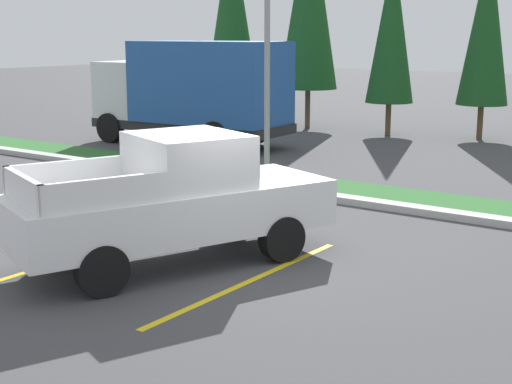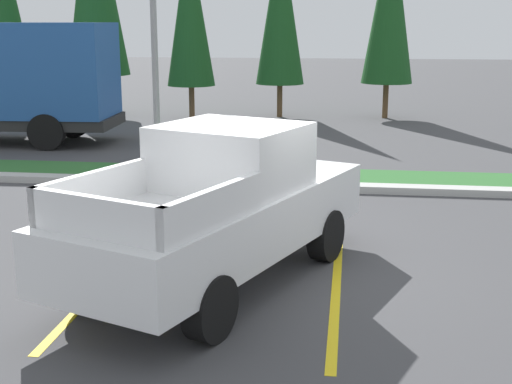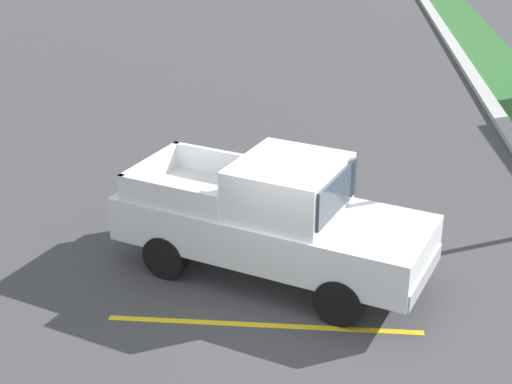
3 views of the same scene
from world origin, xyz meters
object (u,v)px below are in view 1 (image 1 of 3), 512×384
at_px(cargo_truck_distant, 194,89).
at_px(pickup_truck_main, 175,200).
at_px(cypress_tree_center, 392,26).
at_px(cypress_tree_right_inner, 486,24).
at_px(cypress_tree_leftmost, 232,5).
at_px(street_light, 263,25).

bearing_deg(cargo_truck_distant, pickup_truck_main, -51.13).
height_order(cypress_tree_center, cypress_tree_right_inner, cypress_tree_right_inner).
bearing_deg(cypress_tree_right_inner, cypress_tree_leftmost, -174.71).
bearing_deg(street_light, cypress_tree_leftmost, 130.70).
xyz_separation_m(pickup_truck_main, street_light, (-2.63, 6.22, 2.82)).
bearing_deg(cypress_tree_leftmost, cypress_tree_right_inner, 5.29).
bearing_deg(pickup_truck_main, cypress_tree_center, 104.11).
xyz_separation_m(cargo_truck_distant, cypress_tree_leftmost, (-2.86, 5.84, 2.90)).
bearing_deg(street_light, pickup_truck_main, -67.06).
distance_m(cypress_tree_leftmost, cypress_tree_right_inner, 10.23).
bearing_deg(cypress_tree_center, cypress_tree_leftmost, -178.91).
bearing_deg(cypress_tree_right_inner, pickup_truck_main, -86.79).
height_order(cargo_truck_distant, cypress_tree_leftmost, cypress_tree_leftmost).
relative_size(cypress_tree_leftmost, cypress_tree_right_inner, 1.20).
bearing_deg(cypress_tree_leftmost, street_light, -49.30).
height_order(street_light, cypress_tree_leftmost, cypress_tree_leftmost).
relative_size(street_light, cypress_tree_right_inner, 0.98).
distance_m(cypress_tree_center, cypress_tree_right_inner, 3.23).
bearing_deg(cypress_tree_center, cargo_truck_distant, -124.99).
height_order(pickup_truck_main, cypress_tree_right_inner, cypress_tree_right_inner).
height_order(cargo_truck_distant, cypress_tree_right_inner, cypress_tree_right_inner).
bearing_deg(cargo_truck_distant, cypress_tree_center, 55.01).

